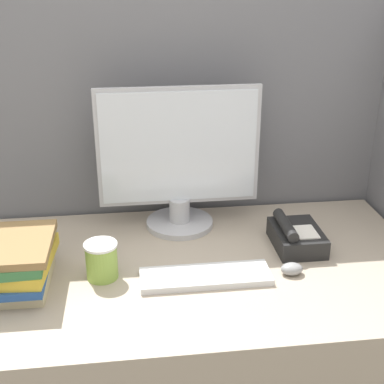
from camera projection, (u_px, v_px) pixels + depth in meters
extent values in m
cube|color=slate|center=(183.00, 192.00, 2.05)|extent=(1.84, 0.04, 1.55)
cube|color=tan|center=(198.00, 356.00, 1.81)|extent=(1.44, 0.81, 0.72)
cylinder|color=#B7B7BC|center=(180.00, 223.00, 1.91)|extent=(0.24, 0.24, 0.02)
cylinder|color=#B7B7BC|center=(180.00, 210.00, 1.89)|extent=(0.07, 0.07, 0.08)
cube|color=#B7B7BC|center=(179.00, 147.00, 1.80)|extent=(0.55, 0.02, 0.41)
cube|color=silver|center=(179.00, 148.00, 1.79)|extent=(0.52, 0.01, 0.38)
cube|color=silver|center=(206.00, 276.00, 1.58)|extent=(0.39, 0.12, 0.02)
ellipsoid|color=gray|center=(292.00, 269.00, 1.61)|extent=(0.07, 0.05, 0.04)
cylinder|color=#8CB247|center=(102.00, 262.00, 1.58)|extent=(0.09, 0.09, 0.11)
cylinder|color=white|center=(100.00, 245.00, 1.56)|extent=(0.10, 0.10, 0.01)
cube|color=#C6B78C|center=(18.00, 279.00, 1.55)|extent=(0.18, 0.24, 0.04)
cube|color=#264C8C|center=(14.00, 273.00, 1.53)|extent=(0.19, 0.26, 0.02)
cube|color=gold|center=(17.00, 261.00, 1.53)|extent=(0.21, 0.29, 0.04)
cube|color=#38723F|center=(14.00, 251.00, 1.52)|extent=(0.19, 0.30, 0.03)
cube|color=olive|center=(9.00, 245.00, 1.50)|extent=(0.24, 0.26, 0.02)
cube|color=black|center=(297.00, 238.00, 1.76)|extent=(0.15, 0.21, 0.06)
cube|color=white|center=(306.00, 232.00, 1.73)|extent=(0.07, 0.09, 0.00)
cylinder|color=black|center=(286.00, 225.00, 1.74)|extent=(0.04, 0.18, 0.04)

